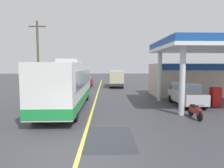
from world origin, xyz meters
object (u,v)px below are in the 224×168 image
(motorcycle_parked_forecourt, at_px, (195,111))
(car_trailing_behind_bus, at_px, (86,80))
(coach_bus_main, at_px, (68,85))
(pedestrian_near_pump, at_px, (173,90))
(car_at_pump, at_px, (186,93))
(minibus_opposing_lane, at_px, (116,77))

(motorcycle_parked_forecourt, distance_m, car_trailing_behind_bus, 21.00)
(coach_bus_main, relative_size, pedestrian_near_pump, 6.65)
(car_at_pump, xyz_separation_m, motorcycle_parked_forecourt, (-1.04, -3.99, -0.57))
(car_at_pump, height_order, pedestrian_near_pump, car_at_pump)
(motorcycle_parked_forecourt, distance_m, pedestrian_near_pump, 6.49)
(coach_bus_main, distance_m, motorcycle_parked_forecourt, 9.00)
(car_at_pump, distance_m, motorcycle_parked_forecourt, 4.16)
(minibus_opposing_lane, relative_size, motorcycle_parked_forecourt, 3.41)
(coach_bus_main, height_order, motorcycle_parked_forecourt, coach_bus_main)
(minibus_opposing_lane, height_order, pedestrian_near_pump, minibus_opposing_lane)
(pedestrian_near_pump, distance_m, car_trailing_behind_bus, 15.77)
(coach_bus_main, bearing_deg, motorcycle_parked_forecourt, -22.21)
(car_trailing_behind_bus, bearing_deg, minibus_opposing_lane, -3.89)
(car_at_pump, xyz_separation_m, car_trailing_behind_bus, (-9.41, 15.26, 0.00))
(coach_bus_main, relative_size, car_at_pump, 2.63)
(motorcycle_parked_forecourt, bearing_deg, car_trailing_behind_bus, 113.52)
(car_trailing_behind_bus, bearing_deg, car_at_pump, -58.33)
(coach_bus_main, height_order, minibus_opposing_lane, coach_bus_main)
(minibus_opposing_lane, xyz_separation_m, car_trailing_behind_bus, (-4.54, 0.31, -0.46))
(minibus_opposing_lane, distance_m, car_trailing_behind_bus, 4.58)
(pedestrian_near_pump, relative_size, car_trailing_behind_bus, 0.40)
(coach_bus_main, distance_m, pedestrian_near_pump, 9.59)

